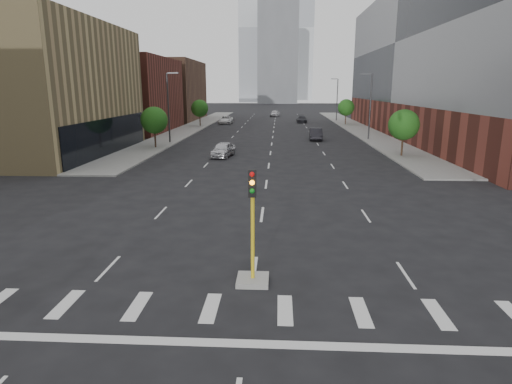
# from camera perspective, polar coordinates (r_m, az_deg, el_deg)

# --- Properties ---
(sidewalk_left_far) EXTENTS (5.00, 92.00, 0.15)m
(sidewalk_left_far) POSITION_cam_1_polar(r_m,az_deg,el_deg) (81.80, -8.27, 8.63)
(sidewalk_left_far) COLOR gray
(sidewalk_left_far) RESTS_ON ground
(sidewalk_right_far) EXTENTS (5.00, 92.00, 0.15)m
(sidewalk_right_far) POSITION_cam_1_polar(r_m,az_deg,el_deg) (81.47, 13.14, 8.39)
(sidewalk_right_far) COLOR gray
(sidewalk_right_far) RESTS_ON ground
(building_left_mid) EXTENTS (20.00, 24.00, 14.00)m
(building_left_mid) POSITION_cam_1_polar(r_m,az_deg,el_deg) (54.01, -29.38, 11.83)
(building_left_mid) COLOR tan
(building_left_mid) RESTS_ON ground
(building_left_far_a) EXTENTS (20.00, 22.00, 12.00)m
(building_left_far_a) POSITION_cam_1_polar(r_m,az_deg,el_deg) (77.34, -18.94, 12.16)
(building_left_far_a) COLOR brown
(building_left_far_a) RESTS_ON ground
(building_left_far_b) EXTENTS (20.00, 24.00, 13.00)m
(building_left_far_b) POSITION_cam_1_polar(r_m,az_deg,el_deg) (101.97, -13.48, 13.01)
(building_left_far_b) COLOR brown
(building_left_far_b) RESTS_ON ground
(building_right_main) EXTENTS (24.00, 70.00, 22.00)m
(building_right_main) POSITION_cam_1_polar(r_m,az_deg,el_deg) (71.95, 27.51, 15.31)
(building_right_main) COLOR brown
(building_right_main) RESTS_ON ground
(tower_left) EXTENTS (22.00, 22.00, 70.00)m
(tower_left) POSITION_cam_1_polar(r_m,az_deg,el_deg) (227.80, 0.84, 20.78)
(tower_left) COLOR #B2B7BC
(tower_left) RESTS_ON ground
(tower_right) EXTENTS (20.00, 20.00, 80.00)m
(tower_right) POSITION_cam_1_polar(r_m,az_deg,el_deg) (268.09, 5.32, 20.74)
(tower_right) COLOR #B2B7BC
(tower_right) RESTS_ON ground
(tower_mid) EXTENTS (18.00, 18.00, 44.00)m
(tower_mid) POSITION_cam_1_polar(r_m,az_deg,el_deg) (206.46, 2.93, 17.86)
(tower_mid) COLOR slate
(tower_mid) RESTS_ON ground
(median_traffic_signal) EXTENTS (1.20, 1.20, 4.40)m
(median_traffic_signal) POSITION_cam_1_polar(r_m,az_deg,el_deg) (16.17, -0.45, -8.91)
(median_traffic_signal) COLOR #999993
(median_traffic_signal) RESTS_ON ground
(streetlight_right_a) EXTENTS (1.60, 0.22, 9.07)m
(streetlight_right_a) POSITION_cam_1_polar(r_m,az_deg,el_deg) (62.23, 14.93, 11.30)
(streetlight_right_a) COLOR #2D2D30
(streetlight_right_a) RESTS_ON ground
(streetlight_right_b) EXTENTS (1.60, 0.22, 9.07)m
(streetlight_right_b) POSITION_cam_1_polar(r_m,az_deg,el_deg) (96.76, 10.72, 12.24)
(streetlight_right_b) COLOR #2D2D30
(streetlight_right_b) RESTS_ON ground
(streetlight_left) EXTENTS (1.60, 0.22, 9.07)m
(streetlight_left) POSITION_cam_1_polar(r_m,az_deg,el_deg) (57.77, -11.54, 11.32)
(streetlight_left) COLOR #2D2D30
(streetlight_left) RESTS_ON ground
(tree_left_near) EXTENTS (3.20, 3.20, 4.85)m
(tree_left_near) POSITION_cam_1_polar(r_m,az_deg,el_deg) (53.20, -13.42, 9.29)
(tree_left_near) COLOR #382619
(tree_left_near) RESTS_ON ground
(tree_left_far) EXTENTS (3.20, 3.20, 4.85)m
(tree_left_far) POSITION_cam_1_polar(r_m,az_deg,el_deg) (82.37, -7.52, 11.00)
(tree_left_far) COLOR #382619
(tree_left_far) RESTS_ON ground
(tree_right_near) EXTENTS (3.20, 3.20, 4.85)m
(tree_right_near) POSITION_cam_1_polar(r_m,az_deg,el_deg) (47.90, 19.11, 8.46)
(tree_right_near) COLOR #382619
(tree_right_near) RESTS_ON ground
(tree_right_far) EXTENTS (3.20, 3.20, 4.85)m
(tree_right_far) POSITION_cam_1_polar(r_m,az_deg,el_deg) (87.00, 11.92, 10.97)
(tree_right_far) COLOR #382619
(tree_right_far) RESTS_ON ground
(car_near_left) EXTENTS (2.57, 4.84, 1.57)m
(car_near_left) POSITION_cam_1_polar(r_m,az_deg,el_deg) (45.83, -4.43, 5.67)
(car_near_left) COLOR #B5B6BA
(car_near_left) RESTS_ON ground
(car_mid_right) EXTENTS (1.88, 5.00, 1.63)m
(car_mid_right) POSITION_cam_1_polar(r_m,az_deg,el_deg) (61.25, 7.96, 7.65)
(car_mid_right) COLOR black
(car_mid_right) RESTS_ON ground
(car_far_left) EXTENTS (2.59, 5.56, 1.54)m
(car_far_left) POSITION_cam_1_polar(r_m,az_deg,el_deg) (88.78, -4.04, 9.58)
(car_far_left) COLOR white
(car_far_left) RESTS_ON ground
(car_deep_right) EXTENTS (2.06, 4.87, 1.40)m
(car_deep_right) POSITION_cam_1_polar(r_m,az_deg,el_deg) (91.47, 6.11, 9.62)
(car_deep_right) COLOR black
(car_deep_right) RESTS_ON ground
(car_distant) EXTENTS (2.54, 4.93, 1.60)m
(car_distant) POSITION_cam_1_polar(r_m,az_deg,el_deg) (110.71, 2.54, 10.44)
(car_distant) COLOR #B1B0B5
(car_distant) RESTS_ON ground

